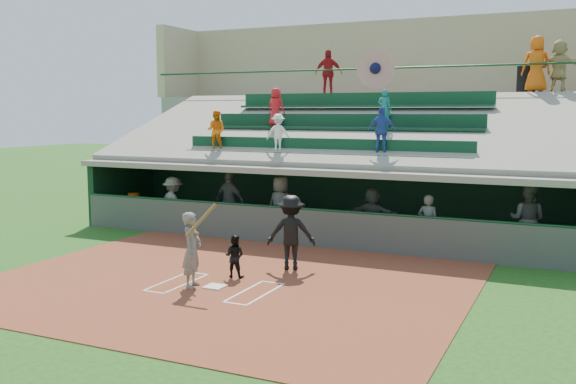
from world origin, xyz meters
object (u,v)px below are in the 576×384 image
at_px(catcher, 234,256).
at_px(home_plate, 215,287).
at_px(white_table, 132,214).
at_px(water_cooler, 134,198).
at_px(trash_bin, 526,80).
at_px(batter_at_plate, 192,249).

bearing_deg(catcher, home_plate, 85.71).
relative_size(home_plate, white_table, 0.56).
height_order(white_table, water_cooler, water_cooler).
distance_m(white_table, water_cooler, 0.54).
relative_size(water_cooler, trash_bin, 0.40).
xyz_separation_m(catcher, white_table, (-6.96, 4.93, -0.15)).
bearing_deg(batter_at_plate, catcher, 69.48).
bearing_deg(batter_at_plate, white_table, 137.01).
xyz_separation_m(home_plate, water_cooler, (-6.92, 5.95, 0.88)).
bearing_deg(white_table, water_cooler, 33.10).
distance_m(catcher, water_cooler, 8.50).
relative_size(home_plate, water_cooler, 1.09).
bearing_deg(batter_at_plate, trash_bin, 65.66).
distance_m(home_plate, catcher, 1.09).
bearing_deg(catcher, white_table, -41.90).
bearing_deg(trash_bin, white_table, -150.93).
distance_m(white_table, trash_bin, 14.95).
height_order(white_table, trash_bin, trash_bin).
relative_size(catcher, trash_bin, 1.04).
distance_m(catcher, trash_bin, 13.79).
distance_m(catcher, white_table, 8.53).
xyz_separation_m(home_plate, batter_at_plate, (-0.47, -0.18, 0.85)).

